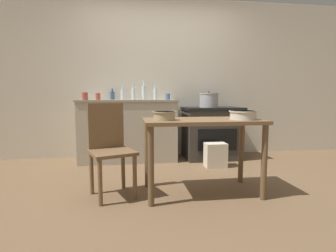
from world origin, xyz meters
The scene contains 18 objects.
ground_plane centered at (0.00, 0.00, 0.00)m, with size 14.00×14.00×0.00m, color brown.
wall_back centered at (0.00, 1.58, 1.27)m, with size 8.00×0.07×2.55m.
counter_cabinet centered at (-0.51, 1.27, 0.47)m, with size 1.47×0.60×0.93m.
stove centered at (0.80, 1.24, 0.41)m, with size 0.89×0.65×0.81m.
work_table centered at (0.24, -0.24, 0.64)m, with size 1.16×0.62×0.75m.
chair centered at (-0.68, -0.16, 0.49)m, with size 0.52×0.52×0.91m.
flour_sack centered at (0.70, 0.70, 0.17)m, with size 0.29×0.20×0.33m, color beige.
stock_pot centered at (0.74, 1.20, 0.92)m, with size 0.30×0.30×0.25m.
mixing_bowl_large centered at (-0.15, -0.31, 0.80)m, with size 0.22×0.22×0.08m.
mixing_bowl_small centered at (0.62, -0.34, 0.80)m, with size 0.27×0.27×0.09m.
bottle_far_left centered at (-0.08, 1.37, 1.02)m, with size 0.06×0.06×0.24m.
bottle_left centered at (-0.42, 1.37, 1.02)m, with size 0.06×0.06×0.24m.
bottle_mid_left centered at (-0.58, 1.45, 1.01)m, with size 0.07×0.07×0.21m.
bottle_center_left centered at (-0.75, 1.49, 1.00)m, with size 0.07×0.07×0.17m.
bottle_center centered at (-0.25, 1.40, 1.04)m, with size 0.08×0.08×0.29m.
cup_center_right centered at (-0.93, 1.10, 0.98)m, with size 0.07×0.07×0.10m, color #B74C42.
cup_mid_right centered at (-1.10, 1.05, 0.98)m, with size 0.08×0.08×0.10m, color #B74C42.
cup_right centered at (0.09, 1.19, 0.98)m, with size 0.07×0.07×0.09m, color #4C6B99.
Camera 1 is at (-0.46, -2.76, 0.97)m, focal length 28.00 mm.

